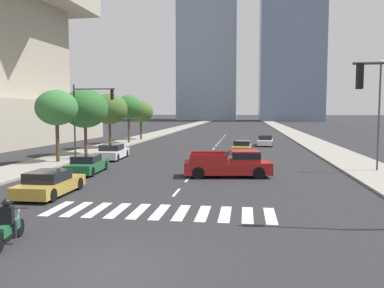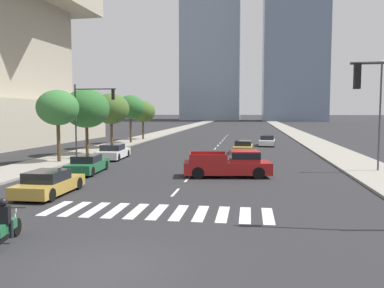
{
  "view_description": "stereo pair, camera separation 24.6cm",
  "coord_description": "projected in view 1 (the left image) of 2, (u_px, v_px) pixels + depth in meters",
  "views": [
    {
      "loc": [
        3.49,
        -9.96,
        4.18
      ],
      "look_at": [
        0.0,
        15.98,
        2.0
      ],
      "focal_mm": 37.42,
      "sensor_mm": 36.0,
      "label": 1
    },
    {
      "loc": [
        3.73,
        -9.93,
        4.18
      ],
      "look_at": [
        0.0,
        15.98,
        2.0
      ],
      "focal_mm": 37.42,
      "sensor_mm": 36.0,
      "label": 2
    }
  ],
  "objects": [
    {
      "name": "ground_plane",
      "position": [
        112.0,
        268.0,
        10.65
      ],
      "size": [
        800.0,
        800.0,
        0.0
      ],
      "primitive_type": "plane",
      "color": "#28282B"
    },
    {
      "name": "sidewalk_east",
      "position": [
        335.0,
        153.0,
        38.67
      ],
      "size": [
        4.0,
        260.0,
        0.15
      ],
      "primitive_type": "cube",
      "color": "gray",
      "rests_on": "ground"
    },
    {
      "name": "sidewalk_west",
      "position": [
        96.0,
        150.0,
        41.88
      ],
      "size": [
        4.0,
        260.0,
        0.15
      ],
      "primitive_type": "cube",
      "color": "gray",
      "rests_on": "ground"
    },
    {
      "name": "crosswalk_near",
      "position": [
        160.0,
        212.0,
        16.56
      ],
      "size": [
        9.45,
        2.59,
        0.01
      ],
      "color": "silver",
      "rests_on": "ground"
    },
    {
      "name": "lane_divider_center",
      "position": [
        214.0,
        149.0,
        44.21
      ],
      "size": [
        0.14,
        50.0,
        0.01
      ],
      "color": "silver",
      "rests_on": "ground"
    },
    {
      "name": "motorcycle_lead",
      "position": [
        9.0,
        226.0,
        12.49
      ],
      "size": [
        0.73,
        2.19,
        1.49
      ],
      "rotation": [
        0.0,
        0.0,
        1.74
      ],
      "color": "black",
      "rests_on": "ground"
    },
    {
      "name": "pickup_truck",
      "position": [
        232.0,
        164.0,
        25.33
      ],
      "size": [
        5.68,
        2.75,
        1.67
      ],
      "rotation": [
        0.0,
        0.0,
        0.13
      ],
      "color": "maroon",
      "rests_on": "ground"
    },
    {
      "name": "sedan_white_0",
      "position": [
        112.0,
        152.0,
        34.62
      ],
      "size": [
        2.11,
        4.67,
        1.3
      ],
      "rotation": [
        0.0,
        0.0,
        1.62
      ],
      "color": "silver",
      "rests_on": "ground"
    },
    {
      "name": "sedan_white_1",
      "position": [
        265.0,
        141.0,
        47.87
      ],
      "size": [
        2.07,
        4.49,
        1.23
      ],
      "rotation": [
        0.0,
        0.0,
        -1.64
      ],
      "color": "silver",
      "rests_on": "ground"
    },
    {
      "name": "sedan_gold_2",
      "position": [
        49.0,
        184.0,
        19.81
      ],
      "size": [
        1.92,
        4.39,
        1.23
      ],
      "rotation": [
        0.0,
        0.0,
        1.57
      ],
      "color": "#B28E38",
      "rests_on": "ground"
    },
    {
      "name": "sedan_green_3",
      "position": [
        87.0,
        165.0,
        26.82
      ],
      "size": [
        2.01,
        4.58,
        1.23
      ],
      "rotation": [
        0.0,
        0.0,
        1.64
      ],
      "color": "#1E6038",
      "rests_on": "ground"
    },
    {
      "name": "sedan_gold_4",
      "position": [
        242.0,
        147.0,
        39.67
      ],
      "size": [
        1.96,
        4.47,
        1.21
      ],
      "rotation": [
        0.0,
        0.0,
        -1.61
      ],
      "color": "#B28E38",
      "rests_on": "ground"
    },
    {
      "name": "traffic_signal_far",
      "position": [
        89.0,
        109.0,
        33.56
      ],
      "size": [
        3.89,
        0.28,
        6.25
      ],
      "color": "#333335",
      "rests_on": "sidewalk_west"
    },
    {
      "name": "street_lamp_east",
      "position": [
        379.0,
        107.0,
        26.85
      ],
      "size": [
        0.5,
        0.24,
        7.39
      ],
      "color": "#3F3F42",
      "rests_on": "sidewalk_east"
    },
    {
      "name": "street_tree_nearest",
      "position": [
        57.0,
        108.0,
        31.43
      ],
      "size": [
        3.29,
        3.29,
        5.68
      ],
      "color": "#4C3823",
      "rests_on": "sidewalk_west"
    },
    {
      "name": "street_tree_second",
      "position": [
        85.0,
        108.0,
        36.97
      ],
      "size": [
        4.23,
        4.23,
        6.05
      ],
      "color": "#4C3823",
      "rests_on": "sidewalk_west"
    },
    {
      "name": "street_tree_third",
      "position": [
        110.0,
        109.0,
        43.63
      ],
      "size": [
        3.93,
        3.93,
        5.91
      ],
      "color": "#4C3823",
      "rests_on": "sidewalk_west"
    },
    {
      "name": "street_tree_fourth",
      "position": [
        128.0,
        107.0,
        50.67
      ],
      "size": [
        3.5,
        3.5,
        6.0
      ],
      "color": "#4C3823",
      "rests_on": "sidewalk_west"
    },
    {
      "name": "street_tree_fifth",
      "position": [
        141.0,
        112.0,
        56.62
      ],
      "size": [
        3.52,
        3.52,
        5.39
      ],
      "color": "#4C3823",
      "rests_on": "sidewalk_west"
    },
    {
      "name": "office_tower_left_skyline",
      "position": [
        209.0,
        17.0,
        182.69
      ],
      "size": [
        25.85,
        29.51,
        105.86
      ],
      "color": "#8C9EB2",
      "rests_on": "ground"
    },
    {
      "name": "office_tower_center_skyline",
      "position": [
        292.0,
        3.0,
        162.18
      ],
      "size": [
        24.89,
        23.72,
        96.73
      ],
      "color": "slate",
      "rests_on": "ground"
    }
  ]
}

